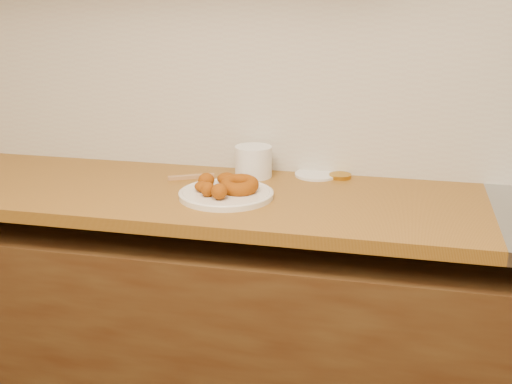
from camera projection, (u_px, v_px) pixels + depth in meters
wall_back at (339, 42)px, 2.12m from camera, size 4.00×0.02×2.70m
base_cabinet at (318, 346)px, 2.13m from camera, size 3.60×0.60×0.77m
butcher_block at (127, 191)px, 2.12m from camera, size 2.30×0.62×0.04m
backsplash at (337, 88)px, 2.16m from camera, size 3.60×0.02×0.60m
donut_plate at (226, 194)px, 1.99m from camera, size 0.29×0.29×0.02m
ring_donut at (239, 185)px, 1.99m from camera, size 0.13×0.14×0.05m
fried_dough_chunks at (214, 185)px, 1.99m from camera, size 0.14×0.23×0.05m
plastic_tub at (253, 161)px, 2.20m from camera, size 0.15×0.15×0.11m
tub_lid at (316, 175)px, 2.22m from camera, size 0.15×0.15×0.01m
brass_jar_lid at (340, 176)px, 2.19m from camera, size 0.08×0.08×0.01m
wooden_utensil at (191, 177)px, 2.19m from camera, size 0.15×0.09×0.01m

